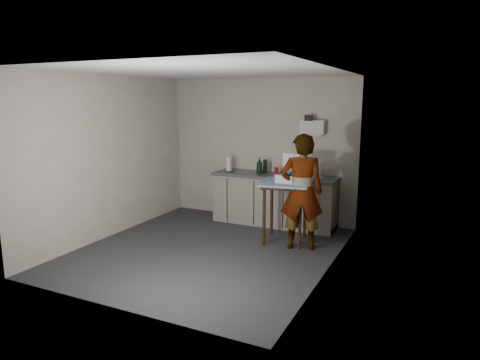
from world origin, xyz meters
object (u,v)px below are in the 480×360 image
at_px(dark_bottle, 265,166).
at_px(dish_rack, 311,174).
at_px(kitchen_counter, 274,201).
at_px(soda_can, 277,171).
at_px(paper_towel, 229,165).
at_px(soap_bottle, 259,166).
at_px(standing_man, 302,192).
at_px(bakery_box, 288,176).
at_px(side_table, 286,190).

relative_size(dark_bottle, dish_rack, 0.65).
distance_m(dark_bottle, dish_rack, 0.87).
bearing_deg(dark_bottle, kitchen_counter, -7.35).
height_order(kitchen_counter, soda_can, soda_can).
xyz_separation_m(paper_towel, dish_rack, (1.54, 0.05, -0.07)).
distance_m(kitchen_counter, dish_rack, 0.87).
bearing_deg(soap_bottle, standing_man, -40.34).
height_order(standing_man, bakery_box, standing_man).
relative_size(soap_bottle, dish_rack, 0.77).
bearing_deg(side_table, kitchen_counter, 112.03).
xyz_separation_m(soap_bottle, soda_can, (0.27, 0.14, -0.09)).
bearing_deg(dark_bottle, paper_towel, -171.42).
relative_size(dark_bottle, bakery_box, 0.60).
distance_m(kitchen_counter, dark_bottle, 0.64).
relative_size(dish_rack, bakery_box, 0.93).
height_order(side_table, paper_towel, paper_towel).
height_order(side_table, soda_can, soda_can).
xyz_separation_m(side_table, bakery_box, (0.04, -0.01, 0.22)).
xyz_separation_m(standing_man, paper_towel, (-1.68, 0.92, 0.17)).
bearing_deg(soda_can, bakery_box, -59.37).
relative_size(kitchen_counter, standing_man, 1.29).
bearing_deg(soda_can, standing_man, -52.78).
bearing_deg(standing_man, dish_rack, -100.15).
bearing_deg(dish_rack, standing_man, -81.80).
height_order(kitchen_counter, paper_towel, paper_towel).
distance_m(dark_bottle, paper_towel, 0.68).
bearing_deg(side_table, bakery_box, -17.29).
distance_m(soda_can, dark_bottle, 0.22).
bearing_deg(standing_man, soda_can, -71.13).
bearing_deg(soda_can, soap_bottle, -152.03).
bearing_deg(side_table, dark_bottle, 120.09).
xyz_separation_m(side_table, dark_bottle, (-0.70, 0.85, 0.19)).
bearing_deg(side_table, dish_rack, 68.62).
xyz_separation_m(side_table, soda_can, (-0.48, 0.87, 0.13)).
distance_m(side_table, bakery_box, 0.22).
distance_m(soap_bottle, soda_can, 0.32).
height_order(dark_bottle, dish_rack, dish_rack).
bearing_deg(soap_bottle, dish_rack, 4.52).
bearing_deg(side_table, paper_towel, 142.14).
bearing_deg(side_table, standing_man, -38.66).
relative_size(kitchen_counter, dark_bottle, 8.77).
relative_size(standing_man, paper_towel, 6.46).
bearing_deg(side_table, soda_can, 109.72).
height_order(paper_towel, bakery_box, bakery_box).
relative_size(standing_man, soda_can, 13.79).
height_order(dark_bottle, paper_towel, paper_towel).
relative_size(dark_bottle, paper_towel, 0.95).
xyz_separation_m(standing_man, soda_can, (-0.80, 1.05, 0.10)).
bearing_deg(dish_rack, bakery_box, -99.56).
xyz_separation_m(kitchen_counter, dish_rack, (0.67, -0.02, 0.55)).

